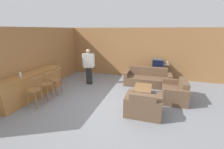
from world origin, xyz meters
TOP-DOWN VIEW (x-y plane):
  - ground_plane at (0.00, 0.00)m, footprint 24.00×24.00m
  - wall_back at (0.00, 3.57)m, footprint 9.40×0.08m
  - wall_left at (-3.27, 1.29)m, footprint 0.08×8.57m
  - bar_counter at (-2.94, -0.27)m, footprint 0.55×2.78m
  - bar_chair_near at (-2.29, -0.84)m, footprint 0.45×0.45m
  - bar_chair_mid at (-2.29, -0.28)m, footprint 0.43×0.43m
  - bar_chair_far at (-2.29, 0.26)m, footprint 0.47×0.47m
  - couch_far at (1.14, 2.36)m, footprint 2.07×0.89m
  - armchair_near at (1.20, -0.30)m, footprint 1.07×0.84m
  - loveseat_right at (2.24, 1.09)m, footprint 0.82×1.31m
  - coffee_table at (1.06, 1.01)m, footprint 0.65×0.97m
  - tv_unit at (1.55, 3.17)m, footprint 1.19×0.54m
  - tv at (1.55, 3.16)m, footprint 0.56×0.50m
  - bottle at (-2.85, -0.77)m, footprint 0.07×0.07m
  - table_lamp at (1.98, 3.17)m, footprint 0.29×0.29m
  - person_by_window at (-1.51, 1.68)m, footprint 0.53×0.31m

SIDE VIEW (x-z plane):
  - ground_plane at x=0.00m, z-range 0.00..0.00m
  - loveseat_right at x=2.24m, z-range -0.10..0.67m
  - couch_far at x=1.14m, z-range -0.12..0.69m
  - armchair_near at x=1.20m, z-range -0.10..0.68m
  - tv_unit at x=1.55m, z-range 0.00..0.61m
  - coffee_table at x=1.06m, z-range 0.14..0.53m
  - bar_counter at x=-2.94m, z-range 0.00..0.98m
  - bar_chair_near at x=-2.29m, z-range 0.02..1.09m
  - bar_chair_mid at x=-2.29m, z-range 0.02..1.09m
  - bar_chair_far at x=-2.29m, z-range 0.02..1.09m
  - tv at x=1.55m, z-range 0.61..1.12m
  - table_lamp at x=1.98m, z-range 0.71..1.15m
  - person_by_window at x=-1.51m, z-range 0.11..1.78m
  - bottle at x=-2.85m, z-range 0.97..1.19m
  - wall_back at x=0.00m, z-range 0.00..2.60m
  - wall_left at x=-3.27m, z-range 0.00..2.60m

